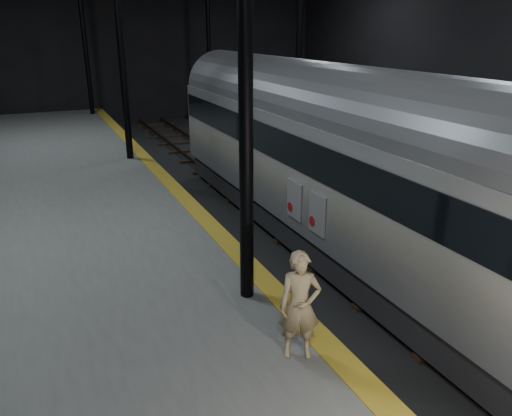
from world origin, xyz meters
TOP-DOWN VIEW (x-y plane):
  - ground at (0.00, 0.00)m, footprint 44.00×44.00m
  - platform_left at (-7.50, 0.00)m, footprint 9.00×43.80m
  - platform_right at (7.50, 0.00)m, footprint 9.00×43.80m
  - tactile_strip at (-3.25, 0.00)m, footprint 0.50×43.80m
  - track at (0.00, 0.00)m, footprint 2.40×43.00m
  - train at (-0.00, -1.61)m, footprint 2.81×18.73m
  - woman at (-3.80, -6.09)m, footprint 0.77×0.65m

SIDE VIEW (x-z plane):
  - ground at x=0.00m, z-range 0.00..0.00m
  - track at x=0.00m, z-range -0.05..0.19m
  - platform_left at x=-7.50m, z-range 0.00..1.00m
  - platform_right at x=7.50m, z-range 0.00..1.00m
  - tactile_strip at x=-3.25m, z-range 1.00..1.01m
  - woman at x=-3.80m, z-range 1.00..2.79m
  - train at x=0.00m, z-range 0.29..5.30m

